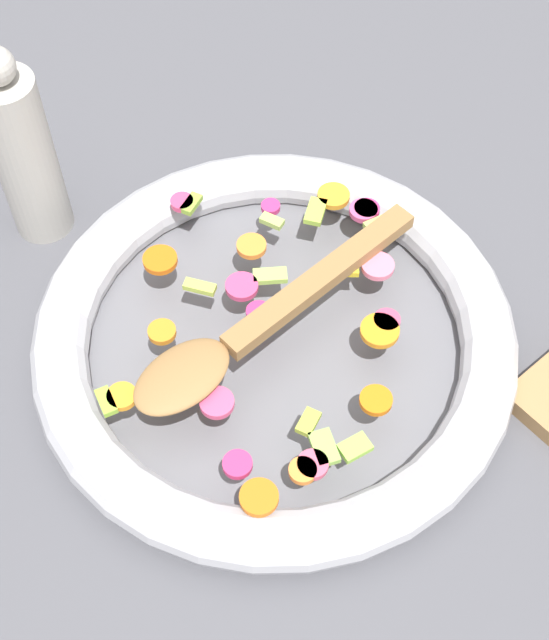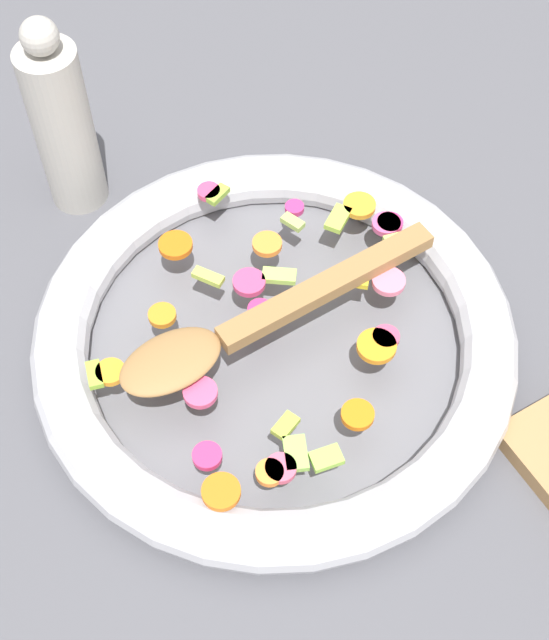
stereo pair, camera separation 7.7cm
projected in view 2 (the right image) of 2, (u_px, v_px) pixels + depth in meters
ground_plane at (274, 351)px, 0.81m from camera, size 4.00×4.00×0.00m
skillet at (274, 338)px, 0.79m from camera, size 0.43×0.43×0.05m
chopped_vegetables at (284, 317)px, 0.77m from camera, size 0.33×0.32×0.01m
wooden_spoon at (250, 324)px, 0.75m from camera, size 0.31×0.06×0.01m
pepper_mill at (63, 124)px, 0.84m from camera, size 0.06×0.06×0.21m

